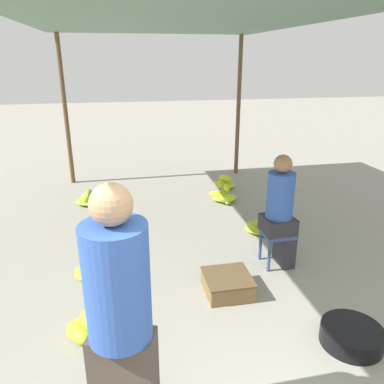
# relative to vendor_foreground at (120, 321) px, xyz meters

# --- Properties ---
(canopy_post_back_left) EXTENTS (0.08, 0.08, 2.70)m
(canopy_post_back_left) POSITION_rel_vendor_foreground_xyz_m (-0.86, 5.45, 0.46)
(canopy_post_back_left) COLOR brown
(canopy_post_back_left) RESTS_ON ground
(canopy_post_back_right) EXTENTS (0.08, 0.08, 2.70)m
(canopy_post_back_right) POSITION_rel_vendor_foreground_xyz_m (2.44, 5.45, 0.46)
(canopy_post_back_right) COLOR brown
(canopy_post_back_right) RESTS_ON ground
(canopy_tarp) EXTENTS (3.70, 6.20, 0.04)m
(canopy_tarp) POSITION_rel_vendor_foreground_xyz_m (0.79, 2.55, 1.83)
(canopy_tarp) COLOR #567A60
(canopy_tarp) RESTS_ON canopy_post_front_left
(vendor_foreground) EXTENTS (0.46, 0.46, 1.71)m
(vendor_foreground) POSITION_rel_vendor_foreground_xyz_m (0.00, 0.00, 0.00)
(vendor_foreground) COLOR #4C4238
(vendor_foreground) RESTS_ON ground
(stool) EXTENTS (0.34, 0.34, 0.42)m
(stool) POSITION_rel_vendor_foreground_xyz_m (1.77, 1.82, -0.55)
(stool) COLOR #384C84
(stool) RESTS_ON ground
(vendor_seated) EXTENTS (0.36, 0.36, 1.32)m
(vendor_seated) POSITION_rel_vendor_foreground_xyz_m (1.79, 1.82, -0.20)
(vendor_seated) COLOR #2D2D33
(vendor_seated) RESTS_ON ground
(basin_black) EXTENTS (0.52, 0.52, 0.16)m
(basin_black) POSITION_rel_vendor_foreground_xyz_m (1.88, 0.46, -0.81)
(basin_black) COLOR black
(basin_black) RESTS_ON ground
(banana_pile_left_0) EXTENTS (0.50, 0.55, 0.21)m
(banana_pile_left_0) POSITION_rel_vendor_foreground_xyz_m (-0.29, 1.03, -0.81)
(banana_pile_left_0) COLOR yellow
(banana_pile_left_0) RESTS_ON ground
(banana_pile_left_1) EXTENTS (0.51, 0.47, 0.15)m
(banana_pile_left_1) POSITION_rel_vendor_foreground_xyz_m (-0.15, 2.64, -0.83)
(banana_pile_left_1) COLOR #B1CB2C
(banana_pile_left_1) RESTS_ON ground
(banana_pile_left_2) EXTENTS (0.59, 0.47, 0.24)m
(banana_pile_left_2) POSITION_rel_vendor_foreground_xyz_m (-0.41, 4.25, -0.81)
(banana_pile_left_2) COLOR #A1C52F
(banana_pile_left_2) RESTS_ON ground
(banana_pile_left_3) EXTENTS (0.47, 0.46, 0.25)m
(banana_pile_left_3) POSITION_rel_vendor_foreground_xyz_m (-0.26, 1.97, -0.80)
(banana_pile_left_3) COLOR #CAD528
(banana_pile_left_3) RESTS_ON ground
(banana_pile_right_0) EXTENTS (0.47, 0.55, 0.28)m
(banana_pile_right_0) POSITION_rel_vendor_foreground_xyz_m (1.75, 3.91, -0.80)
(banana_pile_right_0) COLOR yellow
(banana_pile_right_0) RESTS_ON ground
(banana_pile_right_1) EXTENTS (0.39, 0.47, 0.25)m
(banana_pile_right_1) POSITION_rel_vendor_foreground_xyz_m (1.93, 4.56, -0.79)
(banana_pile_right_1) COLOR #BCCF2A
(banana_pile_right_1) RESTS_ON ground
(banana_pile_right_2) EXTENTS (0.47, 0.49, 0.16)m
(banana_pile_right_2) POSITION_rel_vendor_foreground_xyz_m (1.94, 2.69, -0.82)
(banana_pile_right_2) COLOR #BDD02A
(banana_pile_right_2) RESTS_ON ground
(crate_near) EXTENTS (0.47, 0.47, 0.20)m
(crate_near) POSITION_rel_vendor_foreground_xyz_m (1.06, 1.38, -0.79)
(crate_near) COLOR brown
(crate_near) RESTS_ON ground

